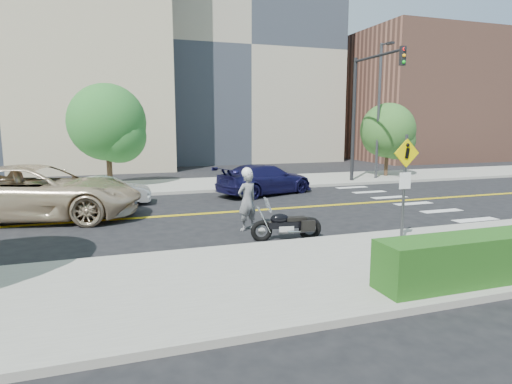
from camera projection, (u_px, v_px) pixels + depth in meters
The scene contains 16 objects.
ground_plane at pixel (207, 214), 16.57m from camera, with size 120.00×120.00×0.00m, color black.
sidewalk_near at pixel (277, 276), 9.53m from camera, with size 60.00×5.00×0.15m, color #9E9B91.
sidewalk_far at pixel (178, 186), 23.58m from camera, with size 60.00×5.00×0.15m, color #9E9B91.
building_left at pixel (11, 2), 32.08m from camera, with size 22.00×14.00×25.00m, color tan.
building_mid at pixel (230, 57), 41.87m from camera, with size 18.00×14.00×20.00m, color #A39984.
building_right at pixel (420, 98), 42.52m from camera, with size 14.00×12.00×12.00m, color #8C5947.
lamp_post at pixel (378, 112), 25.77m from camera, with size 0.16×0.16×8.00m, color #4C4C51.
traffic_light at pixel (363, 102), 23.73m from camera, with size 0.28×4.50×7.00m.
pedestrian_sign at pixel (405, 178), 11.67m from camera, with size 0.78×0.08×3.00m.
motorcyclist at pixel (247, 199), 13.83m from camera, with size 0.83×0.68×2.06m.
motorcycle at pixel (287, 218), 12.76m from camera, with size 2.10×0.64×1.28m, color black, non-canonical shape.
suv at pixel (39, 192), 15.41m from camera, with size 3.30×7.16×1.99m, color beige.
parked_car_silver at pixel (106, 191), 18.23m from camera, with size 1.28×3.67×1.21m, color silver.
parked_car_blue at pixel (265, 179), 21.04m from camera, with size 2.09×5.13×1.49m, color #1B194B.
tree_far_a at pixel (107, 122), 22.65m from camera, with size 4.07×4.07×5.56m.
tree_far_b at pixel (388, 130), 27.13m from camera, with size 3.45×3.45×4.77m.
Camera 1 is at (-3.34, -16.00, 3.42)m, focal length 30.00 mm.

